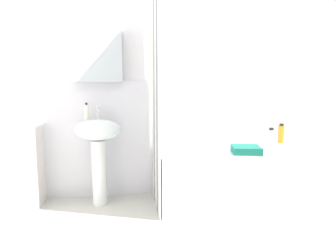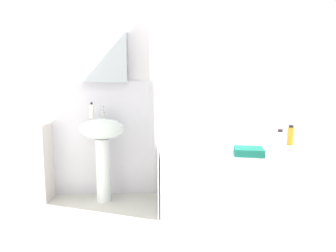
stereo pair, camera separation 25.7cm
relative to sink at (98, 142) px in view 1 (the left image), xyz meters
The scene contains 9 objects.
wall_back_tiled 1.09m from the sink, 14.26° to the left, with size 3.60×0.18×2.40m.
sink is the anchor object (origin of this frame).
faucet 0.29m from the sink, 90.00° to the left, with size 0.03×0.12×0.12m.
soap_dispenser 0.32m from the sink, 145.53° to the left, with size 0.04×0.04×0.16m.
bathtub 1.33m from the sink, ahead, with size 1.46×0.65×0.54m, color white.
shower_curtain 0.68m from the sink, 13.95° to the right, with size 0.01×0.65×2.00m.
lotion_bottle 1.92m from the sink, ahead, with size 0.06×0.06×0.21m.
conditioner_bottle 1.82m from the sink, ahead, with size 0.07×0.07×0.16m.
towel_folded 1.38m from the sink, 13.97° to the right, with size 0.25×0.23×0.06m, color #1B7560.
Camera 1 is at (-0.72, -1.79, 1.14)m, focal length 31.46 mm.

